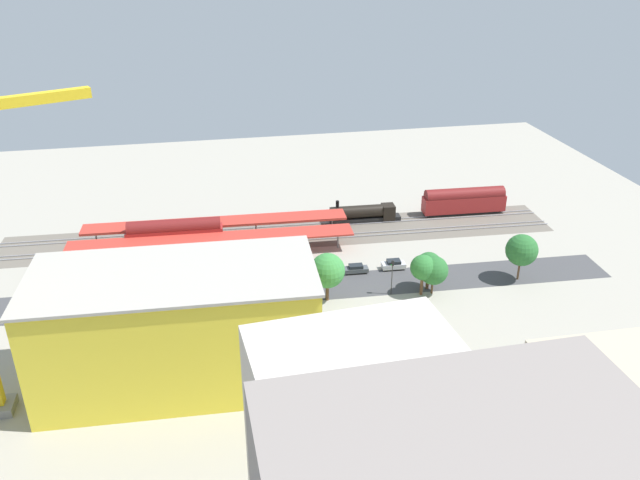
{
  "coord_description": "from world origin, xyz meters",
  "views": [
    {
      "loc": [
        15.12,
        96.97,
        55.82
      ],
      "look_at": [
        -3.87,
        -0.09,
        7.92
      ],
      "focal_mm": 36.08,
      "sensor_mm": 36.0,
      "label": 1
    }
  ],
  "objects": [
    {
      "name": "parked_car_4",
      "position": [
        9.59,
        -1.7,
        0.7
      ],
      "size": [
        4.84,
        2.02,
        1.56
      ],
      "color": "black",
      "rests_on": "ground"
    },
    {
      "name": "track_rails",
      "position": [
        0.0,
        -20.32,
        0.18
      ],
      "size": [
        110.74,
        12.06,
        0.12
      ],
      "color": "#9E9EA8",
      "rests_on": "ground"
    },
    {
      "name": "street_tree_5",
      "position": [
        -21.71,
        7.85,
        4.39
      ],
      "size": [
        4.94,
        4.94,
        6.87
      ],
      "color": "brown",
      "rests_on": "ground"
    },
    {
      "name": "street_tree_3",
      "position": [
        -21.45,
        6.22,
        4.6
      ],
      "size": [
        4.34,
        4.34,
        6.81
      ],
      "color": "brown",
      "rests_on": "ground"
    },
    {
      "name": "locomotive",
      "position": [
        -18.23,
        -23.29,
        1.78
      ],
      "size": [
        15.12,
        3.29,
        5.03
      ],
      "color": "black",
      "rests_on": "ground"
    },
    {
      "name": "parked_car_0",
      "position": [
        -17.83,
        -1.7,
        0.8
      ],
      "size": [
        4.37,
        2.08,
        1.79
      ],
      "color": "black",
      "rests_on": "ground"
    },
    {
      "name": "parked_car_3",
      "position": [
        2.74,
        -1.55,
        0.79
      ],
      "size": [
        4.15,
        1.86,
        1.77
      ],
      "color": "black",
      "rests_on": "ground"
    },
    {
      "name": "box_truck_0",
      "position": [
        17.95,
        10.85,
        1.69
      ],
      "size": [
        9.27,
        3.19,
        3.41
      ],
      "color": "black",
      "rests_on": "ground"
    },
    {
      "name": "platform_canopy_near",
      "position": [
        14.09,
        -13.28,
        3.65
      ],
      "size": [
        53.31,
        7.26,
        3.83
      ],
      "color": "#B73328",
      "rests_on": "ground"
    },
    {
      "name": "parked_car_1",
      "position": [
        -10.72,
        -1.58,
        0.72
      ],
      "size": [
        4.52,
        1.94,
        1.62
      ],
      "color": "black",
      "rests_on": "ground"
    },
    {
      "name": "traffic_light",
      "position": [
        -14.83,
        6.78,
        4.21
      ],
      "size": [
        0.5,
        0.36,
        6.34
      ],
      "color": "#333333",
      "rests_on": "ground"
    },
    {
      "name": "street_tree_2",
      "position": [
        -19.78,
        7.89,
        5.11
      ],
      "size": [
        4.3,
        4.3,
        7.31
      ],
      "color": "brown",
      "rests_on": "ground"
    },
    {
      "name": "parked_car_6",
      "position": [
        23.91,
        -1.98,
        0.72
      ],
      "size": [
        4.37,
        1.91,
        1.63
      ],
      "color": "black",
      "rests_on": "ground"
    },
    {
      "name": "parked_car_5",
      "position": [
        16.79,
        -1.29,
        0.78
      ],
      "size": [
        4.27,
        1.97,
        1.75
      ],
      "color": "black",
      "rests_on": "ground"
    },
    {
      "name": "ground_plane",
      "position": [
        0.0,
        0.0,
        0.0
      ],
      "size": [
        177.33,
        177.33,
        0.0
      ],
      "primitive_type": "plane",
      "color": "#9E998C",
      "rests_on": "ground"
    },
    {
      "name": "box_truck_1",
      "position": [
        20.97,
        9.85,
        1.72
      ],
      "size": [
        8.68,
        2.93,
        3.49
      ],
      "color": "black",
      "rests_on": "ground"
    },
    {
      "name": "street_tree_4",
      "position": [
        7.39,
        6.92,
        4.79
      ],
      "size": [
        6.03,
        6.03,
        7.81
      ],
      "color": "brown",
      "rests_on": "ground"
    },
    {
      "name": "construction_building",
      "position": [
        19.88,
        23.12,
        8.06
      ],
      "size": [
        36.87,
        17.69,
        16.13
      ],
      "primitive_type": "cube",
      "rotation": [
        0.0,
        0.0,
        -0.04
      ],
      "color": "yellow",
      "rests_on": "ground"
    },
    {
      "name": "box_truck_2",
      "position": [
        33.76,
        8.2,
        1.63
      ],
      "size": [
        10.37,
        3.03,
        3.34
      ],
      "color": "black",
      "rests_on": "ground"
    },
    {
      "name": "street_asphalt",
      "position": [
        0.0,
        2.02,
        0.0
      ],
      "size": [
        111.11,
        13.56,
        0.01
      ],
      "primitive_type": "cube",
      "rotation": [
        0.0,
        0.0,
        -0.04
      ],
      "color": "#424244",
      "rests_on": "ground"
    },
    {
      "name": "platform_canopy_far",
      "position": [
        13.0,
        -20.37,
        3.78
      ],
      "size": [
        51.66,
        6.81,
        4.04
      ],
      "color": "#B73328",
      "rests_on": "ground"
    },
    {
      "name": "construction_roof_slab",
      "position": [
        19.88,
        23.12,
        16.33
      ],
      "size": [
        37.49,
        18.32,
        0.4
      ],
      "primitive_type": "cube",
      "rotation": [
        0.0,
        0.0,
        -0.04
      ],
      "color": "#ADA89E",
      "rests_on": "construction_building"
    },
    {
      "name": "street_tree_1",
      "position": [
        -3.79,
        6.6,
        5.53
      ],
      "size": [
        5.82,
        5.82,
        8.45
      ],
      "color": "brown",
      "rests_on": "ground"
    },
    {
      "name": "freight_coach_far",
      "position": [
        21.08,
        -17.35,
        3.31
      ],
      "size": [
        18.33,
        3.9,
        6.3
      ],
      "color": "black",
      "rests_on": "ground"
    },
    {
      "name": "parked_car_2",
      "position": [
        -4.28,
        -1.41,
        0.73
      ],
      "size": [
        4.36,
        2.14,
        1.62
      ],
      "color": "black",
      "rests_on": "ground"
    },
    {
      "name": "rail_bed",
      "position": [
        0.0,
        -20.32,
        0.0
      ],
      "size": [
        111.31,
        18.49,
        0.01
      ],
      "primitive_type": "cube",
      "rotation": [
        0.0,
        0.0,
        -0.04
      ],
      "color": "#665E54",
      "rests_on": "ground"
    },
    {
      "name": "street_tree_0",
      "position": [
        -38.31,
        6.17,
        5.73
      ],
      "size": [
        5.58,
        5.58,
        8.53
      ],
      "color": "brown",
      "rests_on": "ground"
    },
    {
      "name": "passenger_coach",
      "position": [
        -40.17,
        -23.29,
        3.06
      ],
      "size": [
        18.18,
        3.93,
        5.87
      ],
      "color": "black",
      "rests_on": "ground"
    }
  ]
}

